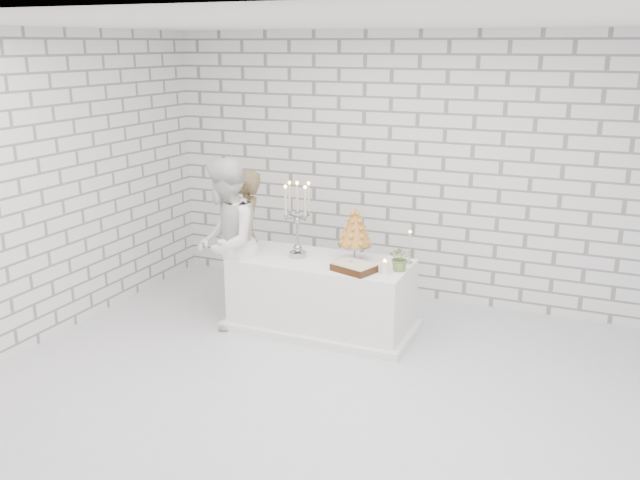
{
  "coord_description": "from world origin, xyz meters",
  "views": [
    {
      "loc": [
        1.98,
        -4.84,
        2.85
      ],
      "look_at": [
        -0.47,
        0.89,
        1.05
      ],
      "focal_mm": 38.28,
      "sensor_mm": 36.0,
      "label": 1
    }
  ],
  "objects_px": {
    "bride": "(226,243)",
    "croquembouche": "(355,234)",
    "candelabra": "(297,220)",
    "groom": "(245,240)",
    "cake_table": "(321,295)"
  },
  "relations": [
    {
      "from": "cake_table",
      "to": "candelabra",
      "type": "xyz_separation_m",
      "value": [
        -0.26,
        0.0,
        0.77
      ]
    },
    {
      "from": "groom",
      "to": "croquembouche",
      "type": "distance_m",
      "value": 1.36
    },
    {
      "from": "groom",
      "to": "candelabra",
      "type": "bearing_deg",
      "value": 61.51
    },
    {
      "from": "candelabra",
      "to": "croquembouche",
      "type": "xyz_separation_m",
      "value": [
        0.58,
        0.11,
        -0.12
      ]
    },
    {
      "from": "croquembouche",
      "to": "groom",
      "type": "bearing_deg",
      "value": 174.1
    },
    {
      "from": "candelabra",
      "to": "bride",
      "type": "bearing_deg",
      "value": -159.12
    },
    {
      "from": "cake_table",
      "to": "croquembouche",
      "type": "xyz_separation_m",
      "value": [
        0.32,
        0.11,
        0.65
      ]
    },
    {
      "from": "groom",
      "to": "croquembouche",
      "type": "relative_size",
      "value": 2.84
    },
    {
      "from": "cake_table",
      "to": "bride",
      "type": "xyz_separation_m",
      "value": [
        -0.95,
        -0.26,
        0.51
      ]
    },
    {
      "from": "croquembouche",
      "to": "bride",
      "type": "bearing_deg",
      "value": -163.75
    },
    {
      "from": "cake_table",
      "to": "candelabra",
      "type": "relative_size",
      "value": 2.3
    },
    {
      "from": "cake_table",
      "to": "croquembouche",
      "type": "height_order",
      "value": "croquembouche"
    },
    {
      "from": "groom",
      "to": "bride",
      "type": "distance_m",
      "value": 0.52
    },
    {
      "from": "bride",
      "to": "croquembouche",
      "type": "distance_m",
      "value": 1.33
    },
    {
      "from": "bride",
      "to": "croquembouche",
      "type": "height_order",
      "value": "bride"
    }
  ]
}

